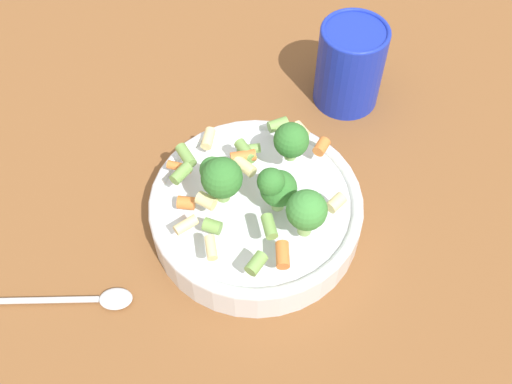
{
  "coord_description": "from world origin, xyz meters",
  "views": [
    {
      "loc": [
        -0.27,
        -0.26,
        0.6
      ],
      "look_at": [
        0.0,
        0.0,
        0.06
      ],
      "focal_mm": 42.0,
      "sensor_mm": 36.0,
      "label": 1
    }
  ],
  "objects": [
    {
      "name": "ground_plane",
      "position": [
        0.0,
        0.0,
        0.0
      ],
      "size": [
        3.0,
        3.0,
        0.0
      ],
      "primitive_type": "plane",
      "color": "brown"
    },
    {
      "name": "pasta_salad",
      "position": [
        -0.0,
        -0.01,
        0.1
      ],
      "size": [
        0.21,
        0.2,
        0.09
      ],
      "color": "#8CB766",
      "rests_on": "bowl"
    },
    {
      "name": "bowl",
      "position": [
        0.0,
        0.0,
        0.03
      ],
      "size": [
        0.24,
        0.24,
        0.05
      ],
      "color": "silver",
      "rests_on": "ground_plane"
    },
    {
      "name": "cup",
      "position": [
        0.23,
        0.06,
        0.06
      ],
      "size": [
        0.09,
        0.09,
        0.12
      ],
      "color": "#192DAD",
      "rests_on": "ground_plane"
    },
    {
      "name": "spoon",
      "position": [
        -0.2,
        0.06,
        0.01
      ],
      "size": [
        0.14,
        0.13,
        0.01
      ],
      "rotation": [
        0.0,
        0.0,
        5.51
      ],
      "color": "silver",
      "rests_on": "ground_plane"
    }
  ]
}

